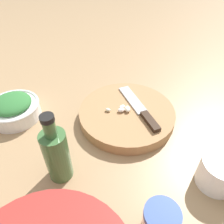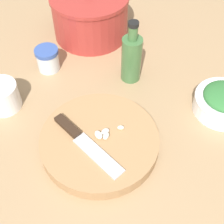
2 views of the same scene
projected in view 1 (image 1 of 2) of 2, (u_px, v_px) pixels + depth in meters
name	position (u px, v px, depth m)	size (l,w,h in m)	color
ground_plane	(97.00, 130.00, 0.65)	(5.00, 5.00, 0.00)	#997A56
cutting_board	(127.00, 114.00, 0.67)	(0.29, 0.29, 0.03)	#9E754C
chef_knife	(141.00, 109.00, 0.66)	(0.22, 0.10, 0.01)	black
garlic_cloves	(122.00, 109.00, 0.65)	(0.06, 0.07, 0.01)	silver
herb_bowl	(13.00, 108.00, 0.67)	(0.16, 0.16, 0.07)	white
spice_jar	(160.00, 221.00, 0.42)	(0.07, 0.07, 0.07)	silver
coffee_mug	(219.00, 173.00, 0.49)	(0.11, 0.09, 0.07)	white
oil_bottle	(57.00, 154.00, 0.49)	(0.06, 0.06, 0.19)	#3D6638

